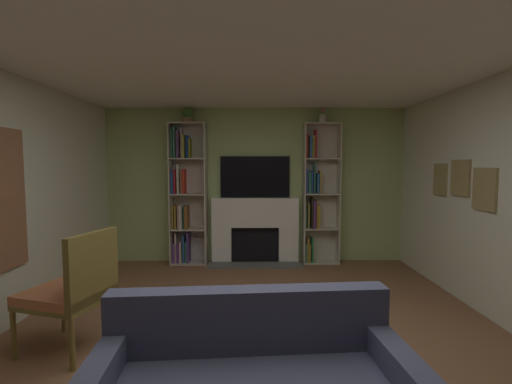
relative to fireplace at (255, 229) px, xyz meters
name	(u,v)px	position (x,y,z in m)	size (l,w,h in m)	color
ground_plane	(257,362)	(0.00, -3.05, -0.55)	(7.55, 7.55, 0.00)	brown
wall_back_accent	(255,185)	(0.00, 0.13, 0.71)	(4.99, 0.06, 2.53)	#A4BB74
ceiling	(257,41)	(0.00, -3.05, 2.01)	(4.99, 6.41, 0.06)	white
fireplace	(255,229)	(0.00, 0.00, 0.00)	(1.51, 0.48, 1.07)	white
tv	(255,177)	(0.00, 0.07, 0.86)	(1.13, 0.06, 0.68)	black
bookshelf_left	(185,196)	(-1.14, -0.02, 0.55)	(0.58, 0.31, 2.27)	beige
bookshelf_right	(317,195)	(1.01, 0.00, 0.56)	(0.58, 0.27, 2.27)	beige
potted_plant	(187,116)	(-1.08, -0.05, 1.83)	(0.19, 0.19, 0.24)	#9C7C51
vase_with_flowers	(323,117)	(1.08, -0.05, 1.81)	(0.11, 0.11, 0.24)	beige
armchair	(74,289)	(-1.57, -2.84, 0.00)	(0.78, 0.73, 1.05)	brown
coffee_table	(253,336)	(-0.03, -3.22, -0.24)	(0.88, 0.40, 0.36)	brown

